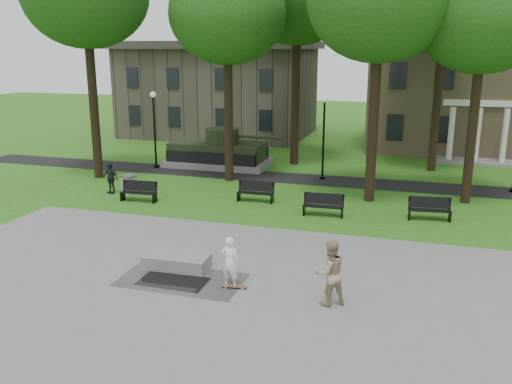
# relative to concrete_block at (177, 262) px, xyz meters

# --- Properties ---
(ground) EXTENTS (120.00, 120.00, 0.00)m
(ground) POSITION_rel_concrete_block_xyz_m (1.94, 2.03, -0.24)
(ground) COLOR #255F16
(ground) RESTS_ON ground
(plaza) EXTENTS (22.00, 16.00, 0.02)m
(plaza) POSITION_rel_concrete_block_xyz_m (1.94, -2.97, -0.23)
(plaza) COLOR gray
(plaza) RESTS_ON ground
(footpath) EXTENTS (44.00, 2.60, 0.01)m
(footpath) POSITION_rel_concrete_block_xyz_m (1.94, 14.03, -0.24)
(footpath) COLOR black
(footpath) RESTS_ON ground
(building_right) EXTENTS (17.00, 12.00, 8.60)m
(building_right) POSITION_rel_concrete_block_xyz_m (11.94, 28.03, 4.10)
(building_right) COLOR #9E8460
(building_right) RESTS_ON ground
(building_left) EXTENTS (15.00, 10.00, 7.20)m
(building_left) POSITION_rel_concrete_block_xyz_m (-9.06, 28.53, 3.35)
(building_left) COLOR #4C443D
(building_left) RESTS_ON ground
(tree_1) EXTENTS (6.20, 6.20, 11.63)m
(tree_1) POSITION_rel_concrete_block_xyz_m (-2.56, 12.53, 8.71)
(tree_1) COLOR black
(tree_1) RESTS_ON ground
(tree_2) EXTENTS (6.60, 6.60, 12.16)m
(tree_2) POSITION_rel_concrete_block_xyz_m (5.44, 10.53, 9.07)
(tree_2) COLOR black
(tree_2) RESTS_ON ground
(tree_3) EXTENTS (6.00, 6.00, 11.19)m
(tree_3) POSITION_rel_concrete_block_xyz_m (9.94, 11.53, 8.35)
(tree_3) COLOR black
(tree_3) RESTS_ON ground
(tree_5) EXTENTS (6.40, 6.40, 12.44)m
(tree_5) POSITION_rel_concrete_block_xyz_m (8.44, 18.53, 9.42)
(tree_5) COLOR black
(tree_5) RESTS_ON ground
(lamp_left) EXTENTS (0.36, 0.36, 4.73)m
(lamp_left) POSITION_rel_concrete_block_xyz_m (-8.06, 14.33, 2.55)
(lamp_left) COLOR black
(lamp_left) RESTS_ON ground
(lamp_mid) EXTENTS (0.36, 0.36, 4.73)m
(lamp_mid) POSITION_rel_concrete_block_xyz_m (2.44, 14.33, 2.55)
(lamp_mid) COLOR black
(lamp_mid) RESTS_ON ground
(tank_monument) EXTENTS (7.45, 3.40, 2.40)m
(tank_monument) POSITION_rel_concrete_block_xyz_m (-4.52, 16.03, 0.61)
(tank_monument) COLOR gray
(tank_monument) RESTS_ON ground
(puddle) EXTENTS (2.20, 1.20, 0.00)m
(puddle) POSITION_rel_concrete_block_xyz_m (0.35, -1.06, -0.22)
(puddle) COLOR black
(puddle) RESTS_ON plaza
(concrete_block) EXTENTS (2.23, 1.07, 0.45)m
(concrete_block) POSITION_rel_concrete_block_xyz_m (0.00, 0.00, 0.00)
(concrete_block) COLOR gray
(concrete_block) RESTS_ON plaza
(skateboard) EXTENTS (0.80, 0.29, 0.07)m
(skateboard) POSITION_rel_concrete_block_xyz_m (2.40, -0.94, -0.19)
(skateboard) COLOR brown
(skateboard) RESTS_ON plaza
(skateboarder) EXTENTS (0.60, 0.39, 1.64)m
(skateboarder) POSITION_rel_concrete_block_xyz_m (2.23, -0.86, 0.60)
(skateboarder) COLOR white
(skateboarder) RESTS_ON plaza
(friend_watching) EXTENTS (1.21, 1.14, 1.97)m
(friend_watching) POSITION_rel_concrete_block_xyz_m (5.39, -1.17, 0.76)
(friend_watching) COLOR tan
(friend_watching) RESTS_ON plaza
(pedestrian_walker) EXTENTS (1.01, 0.60, 1.62)m
(pedestrian_walker) POSITION_rel_concrete_block_xyz_m (-7.45, 8.07, 0.56)
(pedestrian_walker) COLOR black
(pedestrian_walker) RESTS_ON ground
(park_bench_0) EXTENTS (1.82, 0.61, 1.00)m
(park_bench_0) POSITION_rel_concrete_block_xyz_m (-5.32, 7.17, 0.28)
(park_bench_0) COLOR black
(park_bench_0) RESTS_ON ground
(park_bench_1) EXTENTS (1.81, 0.54, 1.00)m
(park_bench_1) POSITION_rel_concrete_block_xyz_m (0.16, 8.76, 0.28)
(park_bench_1) COLOR black
(park_bench_1) RESTS_ON ground
(park_bench_2) EXTENTS (1.82, 0.59, 1.00)m
(park_bench_2) POSITION_rel_concrete_block_xyz_m (3.72, 7.42, 0.28)
(park_bench_2) COLOR black
(park_bench_2) RESTS_ON ground
(park_bench_3) EXTENTS (1.84, 0.73, 1.00)m
(park_bench_3) POSITION_rel_concrete_block_xyz_m (8.25, 8.16, 0.28)
(park_bench_3) COLOR black
(park_bench_3) RESTS_ON ground
(trash_bin) EXTENTS (0.86, 0.86, 0.96)m
(trash_bin) POSITION_rel_concrete_block_xyz_m (-6.55, 8.34, 0.24)
(trash_bin) COLOR #A29686
(trash_bin) RESTS_ON ground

